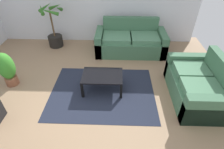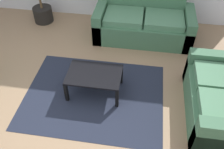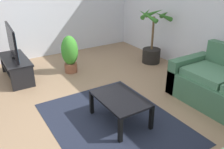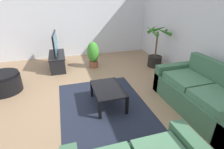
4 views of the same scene
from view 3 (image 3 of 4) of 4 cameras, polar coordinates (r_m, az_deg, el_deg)
name	(u,v)px [view 3 (image 3 of 4)]	position (r m, az deg, el deg)	size (l,w,h in m)	color
ground_plane	(71,121)	(3.63, -9.65, -10.85)	(6.60, 6.60, 0.00)	#937556
wall_back	(217,10)	(4.97, 23.80, 13.99)	(6.00, 0.06, 2.70)	silver
wall_left	(13,3)	(5.93, -22.51, 15.57)	(0.06, 6.00, 2.70)	silver
tv_stand	(16,65)	(5.11, -21.95, 2.04)	(1.10, 0.45, 0.44)	black
tv	(12,42)	(4.96, -22.77, 7.20)	(1.06, 0.11, 0.64)	black
coffee_table	(120,101)	(3.41, 1.93, -6.34)	(0.84, 0.56, 0.38)	black
area_rug	(114,122)	(3.55, 0.48, -11.33)	(2.20, 1.70, 0.01)	#1E2333
potted_palm	(152,44)	(5.61, 9.62, 7.13)	(0.67, 0.72, 1.27)	black
potted_plant_small	(70,53)	(5.09, -10.03, 5.03)	(0.35, 0.35, 0.80)	brown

